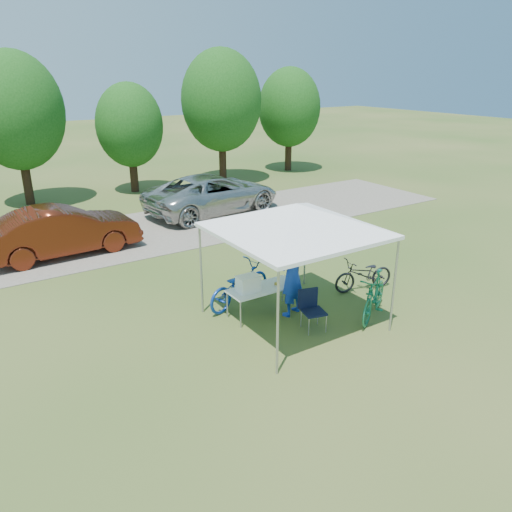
{
  "coord_description": "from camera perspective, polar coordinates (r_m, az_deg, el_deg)",
  "views": [
    {
      "loc": [
        -6.15,
        -7.95,
        5.35
      ],
      "look_at": [
        0.31,
        2.0,
        0.87
      ],
      "focal_mm": 35.0,
      "sensor_mm": 36.0,
      "label": 1
    }
  ],
  "objects": [
    {
      "name": "cooler",
      "position": [
        11.1,
        -0.89,
        -3.16
      ],
      "size": [
        0.51,
        0.35,
        0.37
      ],
      "color": "white",
      "rests_on": "folding_table"
    },
    {
      "name": "bike_green",
      "position": [
        11.61,
        13.35,
        -4.44
      ],
      "size": [
        1.77,
        1.32,
        1.06
      ],
      "primitive_type": "imported",
      "rotation": [
        0.0,
        0.0,
        -1.04
      ],
      "color": "#1A7650",
      "rests_on": "ground"
    },
    {
      "name": "gravel_strip",
      "position": [
        17.91,
        -11.38,
        2.92
      ],
      "size": [
        24.0,
        5.0,
        0.02
      ],
      "primitive_type": "cube",
      "color": "gray",
      "rests_on": "ground"
    },
    {
      "name": "bike_dark",
      "position": [
        12.98,
        12.23,
        -2.08
      ],
      "size": [
        1.72,
        0.89,
        0.86
      ],
      "primitive_type": "imported",
      "rotation": [
        0.0,
        0.0,
        -1.78
      ],
      "color": "black",
      "rests_on": "ground"
    },
    {
      "name": "folding_chair",
      "position": [
        10.9,
        6.3,
        -5.68
      ],
      "size": [
        0.55,
        0.58,
        0.9
      ],
      "rotation": [
        0.0,
        0.0,
        -0.24
      ],
      "color": "black",
      "rests_on": "ground"
    },
    {
      "name": "ice_cream_cup",
      "position": [
        11.49,
        2.29,
        -3.18
      ],
      "size": [
        0.07,
        0.07,
        0.05
      ],
      "primitive_type": "cylinder",
      "color": "gold",
      "rests_on": "folding_table"
    },
    {
      "name": "cyclist",
      "position": [
        11.29,
        4.16,
        -2.21
      ],
      "size": [
        0.82,
        0.67,
        1.93
      ],
      "primitive_type": "imported",
      "rotation": [
        0.0,
        0.0,
        3.47
      ],
      "color": "#173CBD",
      "rests_on": "ground"
    },
    {
      "name": "sedan",
      "position": [
        16.12,
        -21.2,
        2.7
      ],
      "size": [
        4.53,
        1.74,
        1.47
      ],
      "primitive_type": "imported",
      "rotation": [
        0.0,
        0.0,
        1.61
      ],
      "color": "#571D0E",
      "rests_on": "gravel_strip"
    },
    {
      "name": "treeline",
      "position": [
        22.83,
        -18.71,
        15.08
      ],
      "size": [
        24.89,
        4.28,
        6.3
      ],
      "color": "#382314",
      "rests_on": "ground"
    },
    {
      "name": "bike_blue",
      "position": [
        11.9,
        -1.92,
        -3.32
      ],
      "size": [
        2.06,
        1.19,
        1.02
      ],
      "primitive_type": "imported",
      "rotation": [
        0.0,
        0.0,
        1.85
      ],
      "color": "#1239A3",
      "rests_on": "ground"
    },
    {
      "name": "canopy",
      "position": [
        10.4,
        4.59,
        5.6
      ],
      "size": [
        4.53,
        4.53,
        3.0
      ],
      "color": "#A5A5AA",
      "rests_on": "ground"
    },
    {
      "name": "folding_table",
      "position": [
        11.39,
        0.79,
        -3.78
      ],
      "size": [
        1.64,
        0.68,
        0.67
      ],
      "color": "white",
      "rests_on": "ground"
    },
    {
      "name": "minivan",
      "position": [
        19.61,
        -4.94,
        7.11
      ],
      "size": [
        5.71,
        3.2,
        1.51
      ],
      "primitive_type": "imported",
      "rotation": [
        0.0,
        0.0,
        1.7
      ],
      "color": "#B4B4AF",
      "rests_on": "gravel_strip"
    },
    {
      "name": "ground",
      "position": [
        11.38,
        4.21,
        -7.4
      ],
      "size": [
        100.0,
        100.0,
        0.0
      ],
      "primitive_type": "plane",
      "color": "#2D5119",
      "rests_on": "ground"
    }
  ]
}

